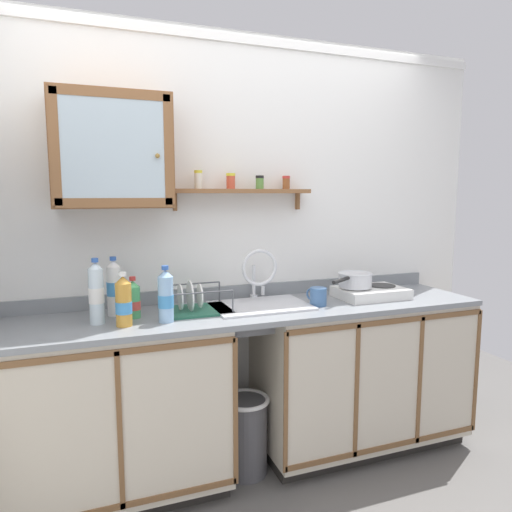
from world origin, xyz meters
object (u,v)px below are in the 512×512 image
(hot_plate_stove, at_px, (371,292))
(trash_bin, at_px, (246,434))
(bottle_soda_green_1, at_px, (133,300))
(bottle_water_blue_2, at_px, (166,297))
(sink, at_px, (260,307))
(bottle_opaque_white_3, at_px, (114,288))
(bottle_water_clear_0, at_px, (96,293))
(mug, at_px, (318,296))
(wall_cabinet, at_px, (112,151))
(dish_rack, at_px, (195,306))
(saucepan, at_px, (355,279))
(bottle_juice_amber_4, at_px, (124,302))

(hot_plate_stove, distance_m, trash_bin, 1.12)
(bottle_soda_green_1, bearing_deg, bottle_water_blue_2, -43.18)
(sink, bearing_deg, bottle_opaque_white_3, 175.10)
(bottle_water_clear_0, xyz_separation_m, trash_bin, (0.76, -0.02, -0.87))
(mug, height_order, wall_cabinet, wall_cabinet)
(dish_rack, distance_m, trash_bin, 0.80)
(saucepan, xyz_separation_m, bottle_soda_green_1, (-1.32, 0.01, -0.02))
(hot_plate_stove, bearing_deg, trash_bin, -176.78)
(mug, bearing_deg, bottle_water_blue_2, -177.21)
(dish_rack, height_order, trash_bin, dish_rack)
(dish_rack, distance_m, mug, 0.70)
(bottle_juice_amber_4, distance_m, wall_cabinet, 0.78)
(bottle_juice_amber_4, xyz_separation_m, mug, (1.08, 0.05, -0.06))
(bottle_water_clear_0, distance_m, trash_bin, 1.15)
(sink, relative_size, hot_plate_stove, 1.33)
(sink, height_order, bottle_water_blue_2, sink)
(bottle_juice_amber_4, bearing_deg, sink, 11.50)
(dish_rack, bearing_deg, saucepan, -0.93)
(wall_cabinet, bearing_deg, sink, -8.22)
(saucepan, bearing_deg, bottle_soda_green_1, 179.73)
(bottle_soda_green_1, relative_size, bottle_juice_amber_4, 0.81)
(dish_rack, bearing_deg, trash_bin, -17.60)
(sink, height_order, bottle_water_clear_0, bottle_water_clear_0)
(hot_plate_stove, distance_m, bottle_opaque_white_3, 1.51)
(bottle_soda_green_1, relative_size, mug, 1.62)
(saucepan, distance_m, dish_rack, 1.00)
(mug, xyz_separation_m, wall_cabinet, (-1.08, 0.22, 0.80))
(bottle_water_clear_0, xyz_separation_m, bottle_water_blue_2, (0.32, -0.08, -0.02))
(hot_plate_stove, relative_size, mug, 3.10)
(bottle_water_clear_0, bearing_deg, wall_cabinet, 58.21)
(sink, bearing_deg, mug, -19.12)
(hot_plate_stove, xyz_separation_m, dish_rack, (-1.10, 0.04, 0.00))
(bottle_soda_green_1, xyz_separation_m, bottle_opaque_white_3, (-0.09, 0.08, 0.05))
(bottle_water_blue_2, relative_size, dish_rack, 0.79)
(hot_plate_stove, relative_size, bottle_juice_amber_4, 1.55)
(bottle_water_blue_2, xyz_separation_m, bottle_opaque_white_3, (-0.23, 0.22, 0.02))
(bottle_water_clear_0, relative_size, wall_cabinet, 0.55)
(saucepan, height_order, bottle_opaque_white_3, bottle_opaque_white_3)
(hot_plate_stove, distance_m, dish_rack, 1.10)
(bottle_water_blue_2, bearing_deg, dish_rack, 39.20)
(bottle_soda_green_1, distance_m, bottle_water_blue_2, 0.20)
(bottle_water_clear_0, bearing_deg, saucepan, 1.87)
(trash_bin, bearing_deg, hot_plate_stove, 3.22)
(bottle_water_clear_0, distance_m, bottle_juice_amber_4, 0.15)
(saucepan, height_order, mug, saucepan)
(sink, xyz_separation_m, mug, (0.31, -0.11, 0.06))
(saucepan, xyz_separation_m, trash_bin, (-0.73, -0.07, -0.83))
(sink, xyz_separation_m, bottle_water_blue_2, (-0.56, -0.15, 0.13))
(hot_plate_stove, height_order, saucepan, saucepan)
(bottle_water_blue_2, xyz_separation_m, dish_rack, (0.18, 0.15, -0.09))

